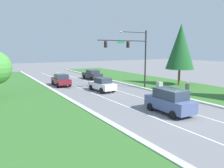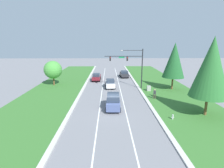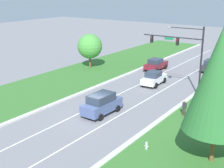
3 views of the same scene
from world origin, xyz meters
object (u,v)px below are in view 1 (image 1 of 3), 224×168
(traffic_signal_mast, at_px, (133,50))
(pedestrian, at_px, (187,88))
(slate_blue_suv, at_px, (170,101))
(charcoal_sedan, at_px, (92,75))
(burgundy_sedan, at_px, (61,80))
(utility_cabinet, at_px, (159,86))
(conifer_near_right_tree, at_px, (181,47))
(white_sedan, at_px, (102,84))

(traffic_signal_mast, xyz_separation_m, pedestrian, (3.08, -6.62, -4.36))
(slate_blue_suv, relative_size, charcoal_sedan, 0.96)
(traffic_signal_mast, bearing_deg, charcoal_sedan, 91.50)
(traffic_signal_mast, xyz_separation_m, slate_blue_suv, (-3.85, -10.69, -4.22))
(burgundy_sedan, distance_m, utility_cabinet, 14.47)
(traffic_signal_mast, bearing_deg, utility_cabinet, -29.22)
(utility_cabinet, distance_m, conifer_near_right_tree, 7.26)
(utility_cabinet, height_order, conifer_near_right_tree, conifer_near_right_tree)
(white_sedan, relative_size, utility_cabinet, 4.31)
(slate_blue_suv, relative_size, burgundy_sedan, 1.01)
(pedestrian, distance_m, conifer_near_right_tree, 9.12)
(slate_blue_suv, height_order, conifer_near_right_tree, conifer_near_right_tree)
(white_sedan, bearing_deg, charcoal_sedan, 67.73)
(slate_blue_suv, height_order, pedestrian, slate_blue_suv)
(white_sedan, bearing_deg, traffic_signal_mast, -16.50)
(pedestrian, bearing_deg, utility_cabinet, -69.65)
(white_sedan, xyz_separation_m, utility_cabinet, (7.39, -2.79, -0.38))
(charcoal_sedan, distance_m, conifer_near_right_tree, 16.13)
(pedestrian, bearing_deg, charcoal_sedan, -57.80)
(traffic_signal_mast, distance_m, conifer_near_right_tree, 8.13)
(slate_blue_suv, distance_m, utility_cabinet, 11.37)
(traffic_signal_mast, height_order, conifer_near_right_tree, conifer_near_right_tree)
(burgundy_sedan, relative_size, utility_cabinet, 4.35)
(slate_blue_suv, distance_m, pedestrian, 8.05)
(burgundy_sedan, distance_m, pedestrian, 17.99)
(traffic_signal_mast, relative_size, white_sedan, 1.77)
(traffic_signal_mast, distance_m, burgundy_sedan, 11.77)
(slate_blue_suv, xyz_separation_m, pedestrian, (6.94, 4.07, -0.14))
(traffic_signal_mast, distance_m, charcoal_sedan, 12.89)
(burgundy_sedan, xyz_separation_m, white_sedan, (3.29, -6.98, 0.02))
(slate_blue_suv, bearing_deg, utility_cabinet, 53.15)
(white_sedan, relative_size, pedestrian, 2.66)
(white_sedan, height_order, pedestrian, white_sedan)
(traffic_signal_mast, xyz_separation_m, utility_cabinet, (3.21, -1.80, -4.77))
(burgundy_sedan, height_order, pedestrian, burgundy_sedan)
(burgundy_sedan, xyz_separation_m, utility_cabinet, (10.67, -9.76, -0.36))
(pedestrian, bearing_deg, burgundy_sedan, -32.23)
(burgundy_sedan, bearing_deg, utility_cabinet, -41.17)
(slate_blue_suv, bearing_deg, charcoal_sedan, 82.81)
(conifer_near_right_tree, bearing_deg, white_sedan, 171.89)
(burgundy_sedan, height_order, white_sedan, white_sedan)
(charcoal_sedan, distance_m, utility_cabinet, 14.35)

